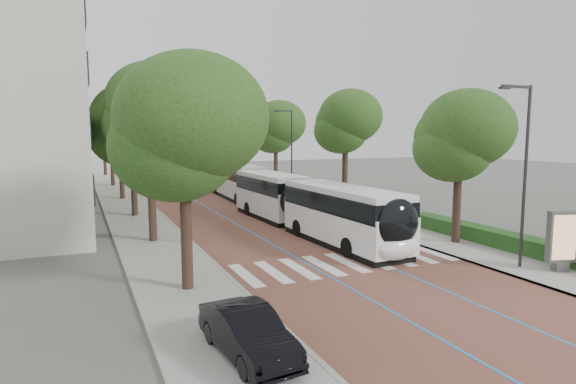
# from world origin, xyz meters

# --- Properties ---
(ground) EXTENTS (160.00, 160.00, 0.00)m
(ground) POSITION_xyz_m (0.00, 0.00, 0.00)
(ground) COLOR #51544C
(ground) RESTS_ON ground
(road) EXTENTS (11.00, 140.00, 0.02)m
(road) POSITION_xyz_m (0.00, 40.00, 0.01)
(road) COLOR brown
(road) RESTS_ON ground
(sidewalk_left) EXTENTS (4.00, 140.00, 0.12)m
(sidewalk_left) POSITION_xyz_m (-7.50, 40.00, 0.06)
(sidewalk_left) COLOR gray
(sidewalk_left) RESTS_ON ground
(sidewalk_right) EXTENTS (4.00, 140.00, 0.12)m
(sidewalk_right) POSITION_xyz_m (7.50, 40.00, 0.06)
(sidewalk_right) COLOR gray
(sidewalk_right) RESTS_ON ground
(kerb_left) EXTENTS (0.20, 140.00, 0.14)m
(kerb_left) POSITION_xyz_m (-5.60, 40.00, 0.06)
(kerb_left) COLOR gray
(kerb_left) RESTS_ON ground
(kerb_right) EXTENTS (0.20, 140.00, 0.14)m
(kerb_right) POSITION_xyz_m (5.60, 40.00, 0.06)
(kerb_right) COLOR gray
(kerb_right) RESTS_ON ground
(zebra_crossing) EXTENTS (10.55, 3.60, 0.01)m
(zebra_crossing) POSITION_xyz_m (0.20, 1.00, 0.03)
(zebra_crossing) COLOR silver
(zebra_crossing) RESTS_ON ground
(lane_line_left) EXTENTS (0.12, 126.00, 0.01)m
(lane_line_left) POSITION_xyz_m (-1.60, 40.00, 0.02)
(lane_line_left) COLOR #2572BC
(lane_line_left) RESTS_ON road
(lane_line_right) EXTENTS (0.12, 126.00, 0.01)m
(lane_line_right) POSITION_xyz_m (1.60, 40.00, 0.02)
(lane_line_right) COLOR #2572BC
(lane_line_right) RESTS_ON road
(hedge) EXTENTS (1.20, 14.00, 0.80)m
(hedge) POSITION_xyz_m (9.10, 0.00, 0.52)
(hedge) COLOR #1C4919
(hedge) RESTS_ON sidewalk_right
(streetlight_near) EXTENTS (1.82, 0.20, 8.00)m
(streetlight_near) POSITION_xyz_m (6.62, -3.00, 4.82)
(streetlight_near) COLOR #2B2B2D
(streetlight_near) RESTS_ON sidewalk_right
(streetlight_far) EXTENTS (1.82, 0.20, 8.00)m
(streetlight_far) POSITION_xyz_m (6.62, 22.00, 4.82)
(streetlight_far) COLOR #2B2B2D
(streetlight_far) RESTS_ON sidewalk_right
(lamp_post_left) EXTENTS (0.14, 0.14, 8.00)m
(lamp_post_left) POSITION_xyz_m (-6.10, 8.00, 4.12)
(lamp_post_left) COLOR #2B2B2D
(lamp_post_left) RESTS_ON sidewalk_left
(trees_left) EXTENTS (6.33, 60.57, 9.49)m
(trees_left) POSITION_xyz_m (-7.50, 23.88, 6.55)
(trees_left) COLOR black
(trees_left) RESTS_ON ground
(trees_right) EXTENTS (5.88, 47.43, 8.81)m
(trees_right) POSITION_xyz_m (7.70, 25.40, 6.08)
(trees_right) COLOR black
(trees_right) RESTS_ON ground
(lead_bus) EXTENTS (3.26, 18.48, 3.20)m
(lead_bus) POSITION_xyz_m (1.68, 8.01, 1.63)
(lead_bus) COLOR black
(lead_bus) RESTS_ON ground
(bus_queued_0) EXTENTS (2.92, 12.47, 3.20)m
(bus_queued_0) POSITION_xyz_m (2.36, 23.77, 1.62)
(bus_queued_0) COLOR white
(bus_queued_0) RESTS_ON ground
(bus_queued_1) EXTENTS (2.64, 12.42, 3.20)m
(bus_queued_1) POSITION_xyz_m (1.86, 37.29, 1.62)
(bus_queued_1) COLOR white
(bus_queued_1) RESTS_ON ground
(bus_queued_2) EXTENTS (3.26, 12.53, 3.20)m
(bus_queued_2) POSITION_xyz_m (1.45, 49.79, 1.62)
(bus_queued_2) COLOR white
(bus_queued_2) RESTS_ON ground
(ad_panel) EXTENTS (1.31, 0.70, 2.63)m
(ad_panel) POSITION_xyz_m (7.81, -4.20, 1.50)
(ad_panel) COLOR #59595B
(ad_panel) RESTS_ON sidewalk_right
(parked_car) EXTENTS (1.81, 4.14, 1.32)m
(parked_car) POSITION_xyz_m (-7.23, -6.33, 0.78)
(parked_car) COLOR black
(parked_car) RESTS_ON sidewalk_left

